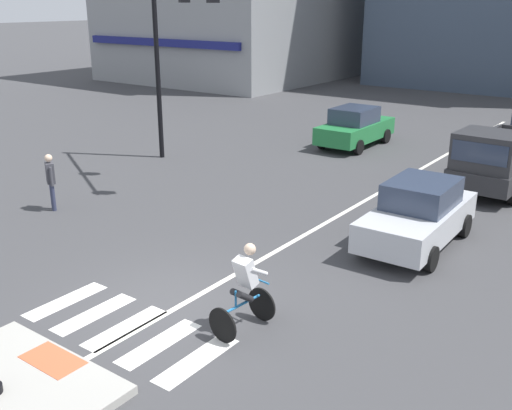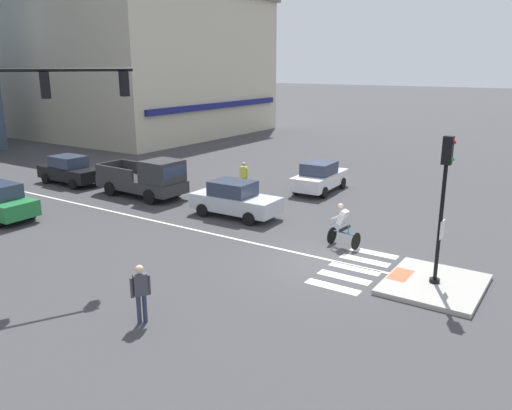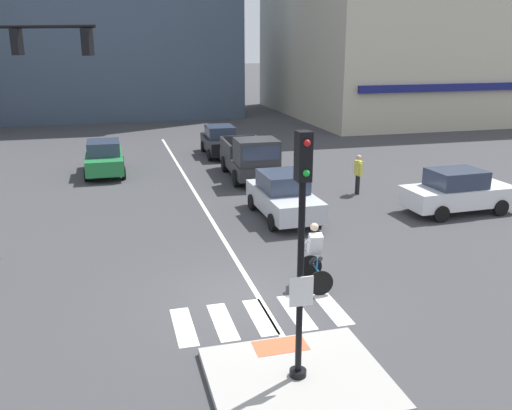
# 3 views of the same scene
# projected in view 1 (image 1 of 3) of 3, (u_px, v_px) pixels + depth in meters

# --- Properties ---
(ground_plane) EXTENTS (300.00, 300.00, 0.00)m
(ground_plane) POSITION_uv_depth(u_px,v_px,m) (164.00, 306.00, 11.90)
(ground_plane) COLOR #3D3D3F
(tactile_pad_front) EXTENTS (1.10, 0.60, 0.01)m
(tactile_pad_front) POSITION_uv_depth(u_px,v_px,m) (53.00, 360.00, 9.86)
(tactile_pad_front) COLOR #DB5B38
(tactile_pad_front) RESTS_ON traffic_island
(crosswalk_stripe_a) EXTENTS (0.44, 1.80, 0.01)m
(crosswalk_stripe_a) POSITION_uv_depth(u_px,v_px,m) (66.00, 301.00, 12.11)
(crosswalk_stripe_a) COLOR silver
(crosswalk_stripe_a) RESTS_ON ground
(crosswalk_stripe_b) EXTENTS (0.44, 1.80, 0.01)m
(crosswalk_stripe_b) POSITION_uv_depth(u_px,v_px,m) (94.00, 314.00, 11.61)
(crosswalk_stripe_b) COLOR silver
(crosswalk_stripe_b) RESTS_ON ground
(crosswalk_stripe_c) EXTENTS (0.44, 1.80, 0.01)m
(crosswalk_stripe_c) POSITION_uv_depth(u_px,v_px,m) (125.00, 328.00, 11.12)
(crosswalk_stripe_c) COLOR silver
(crosswalk_stripe_c) RESTS_ON ground
(crosswalk_stripe_d) EXTENTS (0.44, 1.80, 0.01)m
(crosswalk_stripe_d) POSITION_uv_depth(u_px,v_px,m) (159.00, 343.00, 10.62)
(crosswalk_stripe_d) COLOR silver
(crosswalk_stripe_d) RESTS_ON ground
(crosswalk_stripe_e) EXTENTS (0.44, 1.80, 0.01)m
(crosswalk_stripe_e) POSITION_uv_depth(u_px,v_px,m) (197.00, 360.00, 10.12)
(crosswalk_stripe_e) COLOR silver
(crosswalk_stripe_e) RESTS_ON ground
(lane_centre_line) EXTENTS (0.14, 28.00, 0.01)m
(lane_centre_line) POSITION_uv_depth(u_px,v_px,m) (387.00, 188.00, 19.39)
(lane_centre_line) COLOR silver
(lane_centre_line) RESTS_ON ground
(traffic_light_mast) EXTENTS (5.46, 3.00, 6.84)m
(traffic_light_mast) POSITION_uv_depth(u_px,v_px,m) (172.00, 32.00, 20.09)
(traffic_light_mast) COLOR black
(traffic_light_mast) RESTS_ON ground
(car_green_westbound_distant) EXTENTS (1.85, 4.10, 1.64)m
(car_green_westbound_distant) POSITION_uv_depth(u_px,v_px,m) (355.00, 127.00, 24.78)
(car_green_westbound_distant) COLOR #237A3D
(car_green_westbound_distant) RESTS_ON ground
(car_silver_eastbound_mid) EXTENTS (1.91, 4.14, 1.64)m
(car_silver_eastbound_mid) POSITION_uv_depth(u_px,v_px,m) (418.00, 214.00, 14.67)
(car_silver_eastbound_mid) COLOR silver
(car_silver_eastbound_mid) RESTS_ON ground
(pickup_truck_charcoal_eastbound_far) EXTENTS (2.19, 5.16, 2.08)m
(pickup_truck_charcoal_eastbound_far) POSITION_uv_depth(u_px,v_px,m) (498.00, 161.00, 18.89)
(pickup_truck_charcoal_eastbound_far) COLOR #2D2D30
(pickup_truck_charcoal_eastbound_far) RESTS_ON ground
(cyclist) EXTENTS (0.77, 1.15, 1.68)m
(cyclist) POSITION_uv_depth(u_px,v_px,m) (245.00, 287.00, 10.81)
(cyclist) COLOR black
(cyclist) RESTS_ON ground
(pedestrian_at_curb_left) EXTENTS (0.49, 0.37, 1.67)m
(pedestrian_at_curb_left) POSITION_uv_depth(u_px,v_px,m) (51.00, 178.00, 17.08)
(pedestrian_at_curb_left) COLOR #2D334C
(pedestrian_at_curb_left) RESTS_ON ground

